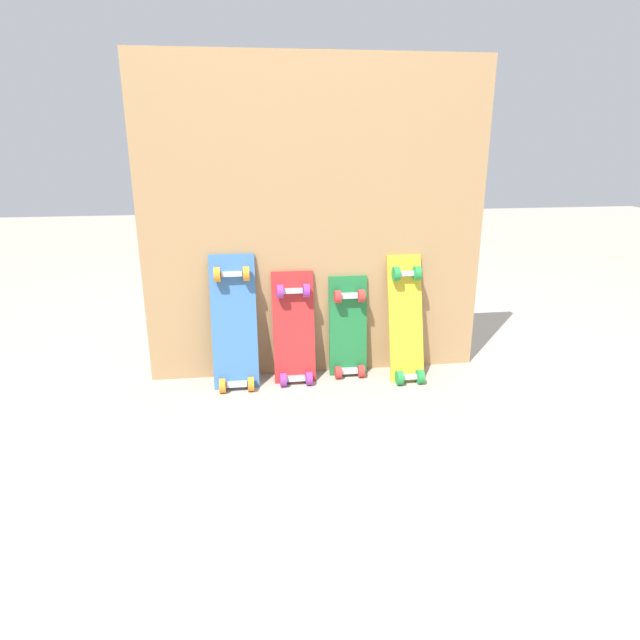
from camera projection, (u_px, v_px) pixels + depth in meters
ground_plane at (318, 375)px, 2.74m from camera, size 12.00×12.00×0.00m
plywood_wall_panel at (316, 224)px, 2.57m from camera, size 1.60×0.04×1.46m
skateboard_blue at (234, 329)px, 2.56m from camera, size 0.21×0.21×0.67m
skateboard_red at (294, 335)px, 2.62m from camera, size 0.20×0.18×0.58m
skateboard_green at (348, 333)px, 2.69m from camera, size 0.18×0.13×0.55m
skateboard_yellow at (406, 325)px, 2.65m from camera, size 0.16×0.24×0.65m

